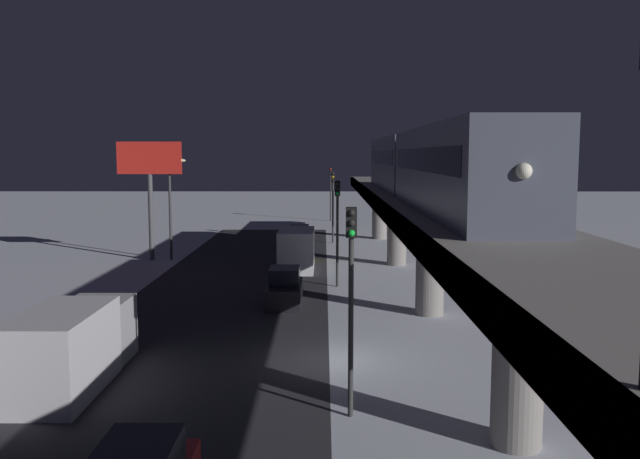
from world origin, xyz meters
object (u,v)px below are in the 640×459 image
Objects in this scene: delivery_van at (73,346)px; traffic_light_near at (351,281)px; sedan_blue at (299,239)px; traffic_light_far at (333,197)px; commercial_billboard at (150,170)px; box_truck at (297,249)px; traffic_light_distant at (331,186)px; subway_train at (422,164)px; sedan_black at (285,289)px; traffic_light_mid at (337,218)px.

traffic_light_near is at bearing 162.97° from delivery_van.
traffic_light_near reaches higher than sedan_blue.
traffic_light_far is 0.72× the size of commercial_billboard.
box_truck is 33.83m from traffic_light_distant.
traffic_light_far is at bearing -79.51° from subway_train.
sedan_black is at bearing 86.33° from traffic_light_distant.
subway_train reaches higher than traffic_light_near.
traffic_light_near is 1.00× the size of traffic_light_distant.
commercial_billboard reaches higher than traffic_light_mid.
traffic_light_mid is (4.46, -3.83, -3.22)m from subway_train.
commercial_billboard is (11.13, -3.33, 5.48)m from box_truck.
subway_train is at bearing 7.41° from sedan_black.
sedan_blue is 0.71× the size of traffic_light_distant.
delivery_van is at bearing -17.03° from traffic_light_near.
delivery_van is (6.60, 34.14, 0.56)m from sedan_blue.
traffic_light_distant reaches higher than box_truck.
traffic_light_distant is at bearing -90.00° from traffic_light_mid.
traffic_light_mid and traffic_light_far have the same top height.
delivery_van is at bearing -100.94° from sedan_blue.
commercial_billboard is at bearing -148.87° from sedan_blue.
traffic_light_far is (-2.90, -3.43, 3.41)m from sedan_blue.
box_truck is (-0.20, -11.66, 0.55)m from sedan_black.
traffic_light_near reaches higher than delivery_van.
subway_train is 5.76× the size of traffic_light_near.
traffic_light_mid reaches higher than box_truck.
box_truck and delivery_van have the same top height.
box_truck is at bearing -56.22° from subway_train.
traffic_light_mid is at bearing 58.80° from sedan_black.
traffic_light_mid is at bearing 90.00° from traffic_light_far.
subway_train reaches higher than traffic_light_distant.
traffic_light_mid is (0.00, -20.24, 0.00)m from traffic_light_near.
subway_train is 24.69m from traffic_light_far.
sedan_blue is at bearing -80.21° from traffic_light_mid.
traffic_light_distant reaches higher than sedan_blue.
sedan_blue is at bearing 90.00° from sedan_black.
box_truck is at bearing -68.55° from traffic_light_mid.
traffic_light_near is at bearing -85.52° from sedan_blue.
subway_train is 5.76× the size of traffic_light_mid.
commercial_billboard is (10.93, 6.60, 6.04)m from sedan_blue.
sedan_black is (-0.00, 21.60, 0.01)m from sedan_blue.
commercial_billboard is at bearing 126.10° from sedan_black.
traffic_light_mid is at bearing 143.59° from commercial_billboard.
traffic_light_near is (-2.90, 15.45, 3.40)m from sedan_black.
subway_train is 5.76× the size of traffic_light_far.
traffic_light_distant is (-2.70, -33.60, 2.85)m from box_truck.
sedan_blue and sedan_black have the same top height.
traffic_light_distant is (0.00, -20.24, 0.00)m from traffic_light_far.
delivery_van is at bearing 74.30° from box_truck.
box_truck reaches higher than sedan_black.
commercial_billboard is (4.33, -27.53, 5.48)m from delivery_van.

